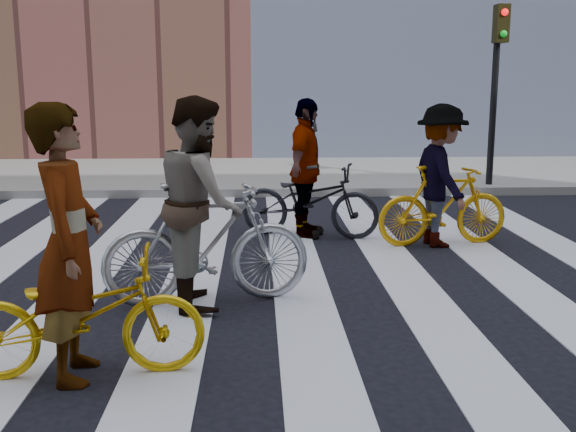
{
  "coord_description": "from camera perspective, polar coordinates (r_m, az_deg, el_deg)",
  "views": [
    {
      "loc": [
        0.13,
        -6.72,
        1.99
      ],
      "look_at": [
        0.45,
        0.3,
        0.6
      ],
      "focal_mm": 42.0,
      "sensor_mm": 36.0,
      "label": 1
    }
  ],
  "objects": [
    {
      "name": "ground",
      "position": [
        7.01,
        -3.58,
        -5.31
      ],
      "size": [
        100.0,
        100.0,
        0.0
      ],
      "primitive_type": "plane",
      "color": "black",
      "rests_on": "ground"
    },
    {
      "name": "sidewalk_far",
      "position": [
        14.35,
        -3.12,
        3.54
      ],
      "size": [
        100.0,
        5.0,
        0.15
      ],
      "primitive_type": "cube",
      "color": "gray",
      "rests_on": "ground"
    },
    {
      "name": "zebra_crosswalk",
      "position": [
        7.01,
        -3.58,
        -5.27
      ],
      "size": [
        8.25,
        10.0,
        0.01
      ],
      "color": "silver",
      "rests_on": "ground"
    },
    {
      "name": "traffic_signal",
      "position": [
        12.78,
        17.29,
        12.02
      ],
      "size": [
        0.22,
        0.42,
        3.33
      ],
      "color": "black",
      "rests_on": "ground"
    },
    {
      "name": "bike_yellow_left",
      "position": [
        4.84,
        -17.15,
        -8.02
      ],
      "size": [
        1.72,
        0.72,
        0.88
      ],
      "primitive_type": "imported",
      "rotation": [
        0.0,
        0.0,
        1.65
      ],
      "color": "yellow",
      "rests_on": "ground"
    },
    {
      "name": "bike_silver_mid",
      "position": [
        6.14,
        -6.9,
        -2.31
      ],
      "size": [
        1.94,
        0.84,
        1.13
      ],
      "primitive_type": "imported",
      "rotation": [
        0.0,
        0.0,
        1.74
      ],
      "color": "#AEB2B8",
      "rests_on": "ground"
    },
    {
      "name": "bike_yellow_right",
      "position": [
        8.52,
        13.0,
        0.86
      ],
      "size": [
        1.72,
        0.7,
        1.0
      ],
      "primitive_type": "imported",
      "rotation": [
        0.0,
        0.0,
        1.71
      ],
      "color": "#EA9E0D",
      "rests_on": "ground"
    },
    {
      "name": "bike_dark_rear",
      "position": [
        8.8,
        1.81,
        1.33
      ],
      "size": [
        1.94,
        1.15,
        0.96
      ],
      "primitive_type": "imported",
      "rotation": [
        0.0,
        0.0,
        1.28
      ],
      "color": "black",
      "rests_on": "ground"
    },
    {
      "name": "rider_left",
      "position": [
        4.72,
        -18.08,
        -2.28
      ],
      "size": [
        0.5,
        0.72,
        1.87
      ],
      "primitive_type": "imported",
      "rotation": [
        0.0,
        0.0,
        1.65
      ],
      "color": "slate",
      "rests_on": "ground"
    },
    {
      "name": "rider_mid",
      "position": [
        6.07,
        -7.45,
        1.16
      ],
      "size": [
        0.86,
        1.02,
        1.89
      ],
      "primitive_type": "imported",
      "rotation": [
        0.0,
        0.0,
        1.74
      ],
      "color": "slate",
      "rests_on": "ground"
    },
    {
      "name": "rider_right",
      "position": [
        8.45,
        12.79,
        3.34
      ],
      "size": [
        0.8,
        1.21,
        1.75
      ],
      "primitive_type": "imported",
      "rotation": [
        0.0,
        0.0,
        1.71
      ],
      "color": "slate",
      "rests_on": "ground"
    },
    {
      "name": "rider_rear",
      "position": [
        8.73,
        1.5,
        4.04
      ],
      "size": [
        0.73,
        1.14,
        1.8
      ],
      "primitive_type": "imported",
      "rotation": [
        0.0,
        0.0,
        1.28
      ],
      "color": "slate",
      "rests_on": "ground"
    }
  ]
}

